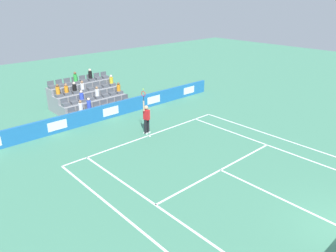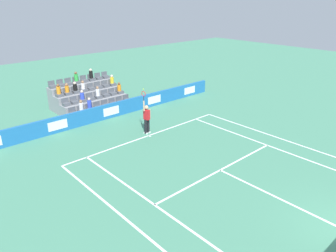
# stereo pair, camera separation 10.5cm
# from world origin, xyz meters

# --- Properties ---
(line_baseline) EXTENTS (10.97, 0.10, 0.01)m
(line_baseline) POSITION_xyz_m (0.00, -11.89, 0.00)
(line_baseline) COLOR white
(line_baseline) RESTS_ON ground
(line_service) EXTENTS (8.23, 0.10, 0.01)m
(line_service) POSITION_xyz_m (0.00, -6.40, 0.00)
(line_service) COLOR white
(line_service) RESTS_ON ground
(line_centre_service) EXTENTS (0.10, 6.40, 0.01)m
(line_centre_service) POSITION_xyz_m (0.00, -3.20, 0.00)
(line_centre_service) COLOR white
(line_centre_service) RESTS_ON ground
(line_singles_sideline_left) EXTENTS (0.10, 11.89, 0.01)m
(line_singles_sideline_left) POSITION_xyz_m (4.12, -5.95, 0.00)
(line_singles_sideline_left) COLOR white
(line_singles_sideline_left) RESTS_ON ground
(line_singles_sideline_right) EXTENTS (0.10, 11.89, 0.01)m
(line_singles_sideline_right) POSITION_xyz_m (-4.12, -5.95, 0.00)
(line_singles_sideline_right) COLOR white
(line_singles_sideline_right) RESTS_ON ground
(line_doubles_sideline_left) EXTENTS (0.10, 11.89, 0.01)m
(line_doubles_sideline_left) POSITION_xyz_m (5.49, -5.95, 0.00)
(line_doubles_sideline_left) COLOR white
(line_doubles_sideline_left) RESTS_ON ground
(line_doubles_sideline_right) EXTENTS (0.10, 11.89, 0.01)m
(line_doubles_sideline_right) POSITION_xyz_m (-5.49, -5.95, 0.00)
(line_doubles_sideline_right) COLOR white
(line_doubles_sideline_right) RESTS_ON ground
(line_centre_mark) EXTENTS (0.10, 0.20, 0.01)m
(line_centre_mark) POSITION_xyz_m (0.00, -11.79, 0.00)
(line_centre_mark) COLOR white
(line_centre_mark) RESTS_ON ground
(sponsor_barrier) EXTENTS (19.04, 0.22, 1.00)m
(sponsor_barrier) POSITION_xyz_m (-0.00, -16.01, 0.50)
(sponsor_barrier) COLOR #1E66AD
(sponsor_barrier) RESTS_ON ground
(tennis_player) EXTENTS (0.53, 0.39, 2.85)m
(tennis_player) POSITION_xyz_m (-0.17, -12.25, 0.99)
(tennis_player) COLOR black
(tennis_player) RESTS_ON ground
(stadium_stand) EXTENTS (4.96, 3.80, 2.62)m
(stadium_stand) POSITION_xyz_m (0.01, -18.95, 0.69)
(stadium_stand) COLOR gray
(stadium_stand) RESTS_ON ground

